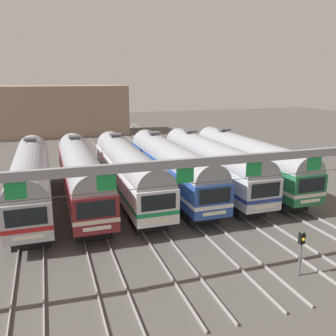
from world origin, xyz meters
The scene contains 11 objects.
ground_plane centered at (0.00, 0.00, 0.00)m, with size 160.00×160.00×0.00m, color #4C4944.
track_bed centered at (0.00, 17.00, 0.07)m, with size 21.09×70.00×0.15m.
commuter_train_stainless centered at (-9.79, 0.00, 2.69)m, with size 2.88×18.06×5.05m.
commuter_train_maroon centered at (-5.88, 0.00, 2.69)m, with size 2.88×18.06×5.05m.
commuter_train_white centered at (-1.96, 0.00, 2.69)m, with size 2.88×18.06×5.05m.
commuter_train_blue centered at (1.96, 0.00, 2.69)m, with size 2.88×18.06×5.05m.
commuter_train_silver centered at (5.88, 0.00, 2.69)m, with size 2.88×18.06×5.05m.
commuter_train_green centered at (9.79, 0.00, 2.69)m, with size 2.88×18.06×5.05m.
catenary_gantry centered at (0.00, -13.50, 5.33)m, with size 24.83×0.44×6.97m.
yard_signal_mast centered at (3.92, -15.38, 1.77)m, with size 0.28×0.35×2.51m.
maintenance_building centered at (-6.59, 40.15, 4.47)m, with size 25.53×10.00×8.94m, color gray.
Camera 1 is at (-8.32, -29.63, 10.34)m, focal length 38.61 mm.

